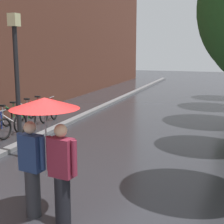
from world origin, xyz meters
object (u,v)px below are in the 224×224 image
Objects in this scene: parked_bicycle_6 at (32,113)px; parked_bicycle_7 at (43,110)px; parked_bicycle_4 at (8,122)px; couple_under_umbrella at (46,140)px; parked_bicycle_5 at (19,117)px; street_lamp_post at (17,74)px.

parked_bicycle_6 and parked_bicycle_7 have the same top height.
couple_under_umbrella is (4.40, -4.95, 1.03)m from parked_bicycle_4.
parked_bicycle_4 is at bearing -84.39° from parked_bicycle_5.
parked_bicycle_7 is 0.54× the size of couple_under_umbrella.
parked_bicycle_4 is at bearing 131.61° from couple_under_umbrella.
street_lamp_post is (1.99, -2.20, 1.85)m from parked_bicycle_4.
parked_bicycle_6 is 0.72m from parked_bicycle_7.
parked_bicycle_4 is at bearing 132.20° from street_lamp_post.
parked_bicycle_7 is at bearing 86.17° from parked_bicycle_6.
parked_bicycle_5 and parked_bicycle_6 have the same top height.
street_lamp_post reaches higher than parked_bicycle_5.
parked_bicycle_6 is at bearing 89.65° from parked_bicycle_5.
parked_bicycle_6 is 0.30× the size of street_lamp_post.
street_lamp_post is at bearing -47.80° from parked_bicycle_4.
parked_bicycle_4 is 1.64m from parked_bicycle_6.
parked_bicycle_4 and parked_bicycle_5 have the same top height.
parked_bicycle_7 is at bearing 90.45° from parked_bicycle_4.
couple_under_umbrella reaches higher than parked_bicycle_7.
couple_under_umbrella reaches higher than parked_bicycle_5.
street_lamp_post is at bearing -66.17° from parked_bicycle_7.
parked_bicycle_7 is at bearing 121.16° from couple_under_umbrella.
parked_bicycle_6 is 0.53× the size of couple_under_umbrella.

